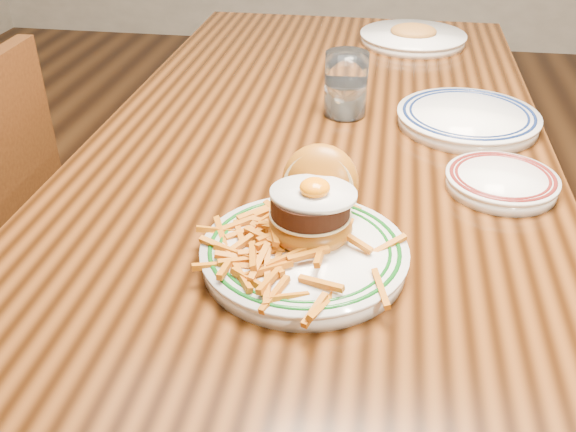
# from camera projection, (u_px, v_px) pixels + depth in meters

# --- Properties ---
(floor) EXTENTS (6.00, 6.00, 0.00)m
(floor) POSITION_uv_depth(u_px,v_px,m) (314.00, 395.00, 1.65)
(floor) COLOR black
(floor) RESTS_ON ground
(table) EXTENTS (0.85, 1.60, 0.75)m
(table) POSITION_uv_depth(u_px,v_px,m) (321.00, 166.00, 1.29)
(table) COLOR black
(table) RESTS_ON floor
(main_plate) EXTENTS (0.28, 0.29, 0.13)m
(main_plate) POSITION_uv_depth(u_px,v_px,m) (307.00, 235.00, 0.86)
(main_plate) COLOR white
(main_plate) RESTS_ON table
(side_plate) EXTENTS (0.18, 0.18, 0.03)m
(side_plate) POSITION_uv_depth(u_px,v_px,m) (502.00, 180.00, 1.03)
(side_plate) COLOR white
(side_plate) RESTS_ON table
(rear_plate) EXTENTS (0.27, 0.27, 0.03)m
(rear_plate) POSITION_uv_depth(u_px,v_px,m) (468.00, 118.00, 1.24)
(rear_plate) COLOR white
(rear_plate) RESTS_ON table
(water_glass) EXTENTS (0.08, 0.08, 0.13)m
(water_glass) POSITION_uv_depth(u_px,v_px,m) (346.00, 88.00, 1.27)
(water_glass) COLOR white
(water_glass) RESTS_ON table
(far_plate) EXTENTS (0.28, 0.28, 0.05)m
(far_plate) POSITION_uv_depth(u_px,v_px,m) (413.00, 37.00, 1.69)
(far_plate) COLOR white
(far_plate) RESTS_ON table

